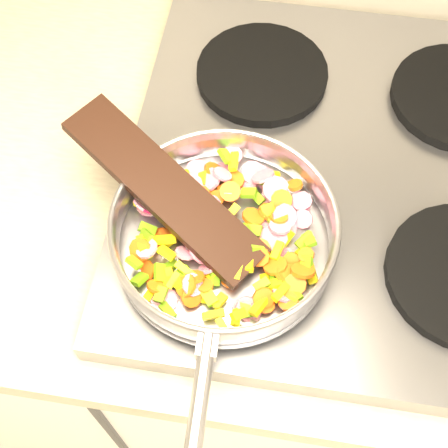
# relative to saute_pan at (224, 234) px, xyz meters

# --- Properties ---
(cooktop) EXTENTS (0.60, 0.60, 0.04)m
(cooktop) POSITION_rel_saute_pan_xyz_m (0.15, 0.15, -0.07)
(cooktop) COLOR #939399
(cooktop) RESTS_ON counter_top
(grate_fl) EXTENTS (0.19, 0.19, 0.02)m
(grate_fl) POSITION_rel_saute_pan_xyz_m (0.01, 0.01, -0.04)
(grate_fl) COLOR black
(grate_fl) RESTS_ON cooktop
(grate_bl) EXTENTS (0.19, 0.19, 0.02)m
(grate_bl) POSITION_rel_saute_pan_xyz_m (0.01, 0.29, -0.04)
(grate_bl) COLOR black
(grate_bl) RESTS_ON cooktop
(saute_pan) EXTENTS (0.30, 0.47, 0.06)m
(saute_pan) POSITION_rel_saute_pan_xyz_m (0.00, 0.00, 0.00)
(saute_pan) COLOR #9E9EA5
(saute_pan) RESTS_ON grate_fl
(vegetable_heap) EXTENTS (0.24, 0.25, 0.05)m
(vegetable_heap) POSITION_rel_saute_pan_xyz_m (0.01, 0.01, -0.01)
(vegetable_heap) COLOR #FFEC11
(vegetable_heap) RESTS_ON saute_pan
(wooden_spatula) EXTENTS (0.27, 0.21, 0.06)m
(wooden_spatula) POSITION_rel_saute_pan_xyz_m (-0.08, 0.04, 0.02)
(wooden_spatula) COLOR black
(wooden_spatula) RESTS_ON saute_pan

